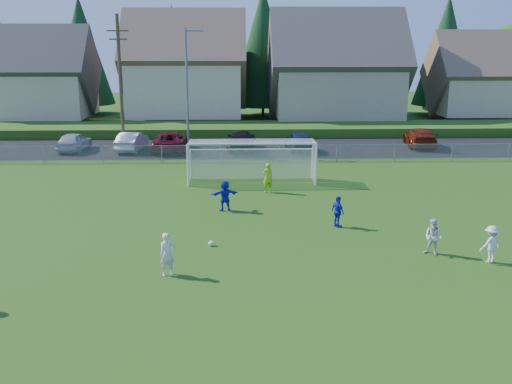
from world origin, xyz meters
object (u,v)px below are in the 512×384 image
at_px(car_a, 74,142).
at_px(car_e, 299,141).
at_px(soccer_ball, 211,243).
at_px(player_white_b, 433,237).
at_px(player_white_a, 167,254).
at_px(goalkeeper, 268,178).
at_px(player_white_c, 491,244).
at_px(car_d, 241,140).
at_px(player_blue_a, 338,212).
at_px(soccer_goal, 252,155).
at_px(car_g, 420,137).
at_px(player_blue_b, 225,195).
at_px(car_b, 132,141).
at_px(car_c, 170,141).

height_order(car_a, car_e, car_e).
distance_m(soccer_ball, player_white_b, 8.75).
bearing_deg(player_white_a, goalkeeper, 42.12).
height_order(soccer_ball, player_white_c, player_white_c).
distance_m(player_white_a, car_d, 25.36).
height_order(player_blue_a, soccer_goal, soccer_goal).
xyz_separation_m(player_white_a, player_blue_a, (6.94, 5.45, -0.07)).
height_order(player_white_b, goalkeeper, goalkeeper).
distance_m(player_blue_a, car_e, 19.32).
xyz_separation_m(soccer_ball, player_white_c, (10.54, -2.16, 0.60)).
height_order(player_white_a, car_d, player_white_a).
relative_size(car_g, soccer_goal, 0.68).
relative_size(goalkeeper, soccer_goal, 0.22).
bearing_deg(player_white_c, player_blue_b, -54.87).
relative_size(player_white_c, car_b, 0.33).
xyz_separation_m(player_white_b, car_e, (-2.87, 23.01, 0.01)).
bearing_deg(player_white_b, car_g, 114.63).
distance_m(player_white_a, car_e, 25.79).
xyz_separation_m(goalkeeper, car_d, (-1.37, 13.31, -0.09)).
bearing_deg(player_white_c, car_d, -87.79).
relative_size(player_blue_a, car_c, 0.26).
bearing_deg(soccer_goal, soccer_ball, -99.59).
distance_m(soccer_ball, car_g, 27.75).
relative_size(player_white_b, player_white_c, 1.01).
bearing_deg(player_white_c, car_c, -77.25).
bearing_deg(soccer_goal, player_white_a, -102.95).
bearing_deg(car_a, goalkeeper, 141.31).
distance_m(car_c, car_e, 9.74).
height_order(car_c, car_g, car_c).
height_order(goalkeeper, car_a, goalkeeper).
relative_size(player_white_a, car_b, 0.36).
bearing_deg(car_c, soccer_ball, 99.27).
xyz_separation_m(player_blue_a, player_blue_b, (-5.08, 2.88, 0.05)).
distance_m(car_a, car_b, 4.38).
distance_m(car_c, soccer_goal, 11.98).
height_order(player_white_b, car_d, car_d).
xyz_separation_m(player_blue_b, car_b, (-7.34, 16.67, -0.04)).
bearing_deg(soccer_ball, player_blue_a, 23.37).
distance_m(player_white_b, car_g, 25.30).
bearing_deg(player_blue_b, car_a, -72.24).
xyz_separation_m(player_white_a, car_a, (-9.86, 25.12, -0.07)).
relative_size(soccer_ball, car_c, 0.04).
bearing_deg(car_b, player_blue_b, 119.44).
xyz_separation_m(car_b, car_g, (22.29, 1.13, 0.02)).
bearing_deg(car_d, goalkeeper, 98.48).
height_order(player_white_b, player_blue_b, player_blue_b).
relative_size(player_white_a, player_blue_a, 1.09).
distance_m(soccer_ball, car_b, 23.00).
xyz_separation_m(soccer_ball, soccer_goal, (1.92, 11.39, 1.52)).
bearing_deg(soccer_ball, car_d, 86.48).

